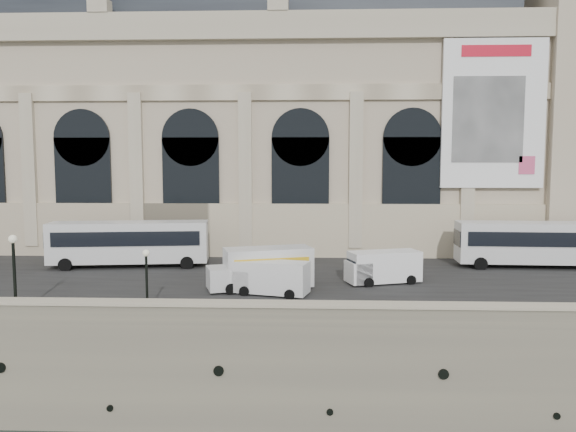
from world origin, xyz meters
name	(u,v)px	position (x,y,z in m)	size (l,w,h in m)	color
quay	(251,264)	(0.00, 35.00, 3.00)	(160.00, 70.00, 6.00)	gray
street	(222,274)	(0.00, 14.00, 6.03)	(160.00, 24.00, 0.06)	#2D2D2D
parapet	(183,312)	(0.00, 0.60, 6.62)	(160.00, 1.40, 1.21)	gray
museum	(190,115)	(-5.98, 30.86, 19.72)	(69.00, 18.70, 29.10)	#B7A88D
bus_left	(129,242)	(-8.18, 16.62, 8.14)	(13.20, 4.31, 3.82)	silver
bus_right	(537,243)	(25.65, 17.65, 8.14)	(13.04, 3.39, 3.82)	silver
van_b	(267,278)	(4.04, 7.46, 7.15)	(5.37, 3.14, 2.25)	silver
van_c	(380,267)	(11.97, 11.09, 7.21)	(5.66, 3.48, 2.36)	white
box_truck	(262,269)	(3.62, 8.99, 7.45)	(7.51, 4.35, 2.89)	silver
lamp_left	(15,276)	(-9.93, 1.72, 8.33)	(0.48, 0.48, 4.69)	black
lamp_right	(147,283)	(-2.39, 1.95, 7.92)	(0.39, 0.39, 3.86)	black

